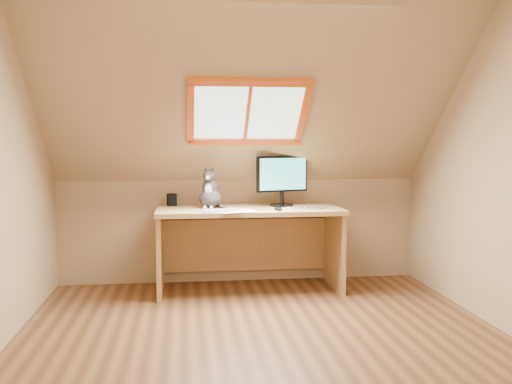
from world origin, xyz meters
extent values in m
plane|color=brown|center=(0.00, 0.00, 0.00)|extent=(3.50, 3.50, 0.00)
cube|color=tan|center=(0.00, -1.75, 1.20)|extent=(3.50, 0.02, 2.40)
cube|color=tan|center=(1.75, 0.00, 1.20)|extent=(0.02, 3.50, 2.40)
cube|color=tan|center=(0.00, 1.75, 0.50)|extent=(3.50, 0.02, 1.00)
cube|color=tan|center=(0.00, 0.97, 1.70)|extent=(3.50, 1.56, 1.41)
cube|color=#B2E0CC|center=(0.00, 1.05, 1.63)|extent=(0.90, 0.53, 0.48)
cube|color=#D54C14|center=(0.00, 1.05, 1.63)|extent=(1.02, 0.64, 0.59)
cube|color=tan|center=(0.05, 1.38, 0.75)|extent=(1.68, 0.74, 0.04)
cube|color=tan|center=(-0.76, 1.38, 0.36)|extent=(0.04, 0.66, 0.73)
cube|color=tan|center=(0.86, 1.38, 0.36)|extent=(0.04, 0.66, 0.73)
cube|color=tan|center=(0.05, 1.72, 0.36)|extent=(1.58, 0.03, 0.51)
cylinder|color=black|center=(0.37, 1.47, 0.78)|extent=(0.22, 0.22, 0.02)
cylinder|color=black|center=(0.37, 1.47, 0.85)|extent=(0.04, 0.04, 0.12)
cube|color=black|center=(0.37, 1.47, 1.07)|extent=(0.50, 0.18, 0.33)
cube|color=blue|center=(0.38, 1.45, 1.07)|extent=(0.46, 0.14, 0.29)
ellipsoid|color=#3A3533|center=(-0.31, 1.43, 0.86)|extent=(0.26, 0.29, 0.18)
ellipsoid|color=#3A3533|center=(-0.31, 1.41, 0.96)|extent=(0.16, 0.16, 0.19)
ellipsoid|color=silver|center=(-0.32, 1.36, 0.94)|extent=(0.07, 0.05, 0.11)
ellipsoid|color=#3A3533|center=(-0.32, 1.37, 1.07)|extent=(0.13, 0.12, 0.10)
sphere|color=silver|center=(-0.33, 1.33, 1.05)|extent=(0.04, 0.04, 0.04)
cone|color=#3A3533|center=(-0.35, 1.40, 1.12)|extent=(0.06, 0.06, 0.06)
cone|color=#3A3533|center=(-0.28, 1.38, 1.12)|extent=(0.06, 0.06, 0.06)
cube|color=black|center=(-0.66, 1.63, 0.83)|extent=(0.10, 0.10, 0.12)
cube|color=#B2B2B7|center=(-0.25, 1.16, 0.77)|extent=(0.33, 0.27, 0.01)
ellipsoid|color=black|center=(0.28, 1.13, 0.78)|extent=(0.09, 0.12, 0.03)
cube|color=white|center=(-0.06, 1.12, 0.77)|extent=(0.33, 0.27, 0.00)
cube|color=white|center=(-0.06, 1.12, 0.77)|extent=(0.32, 0.24, 0.00)
cube|color=white|center=(-0.06, 1.12, 0.77)|extent=(0.35, 0.30, 0.00)
camera|label=1|loc=(-0.53, -3.79, 1.38)|focal=40.00mm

